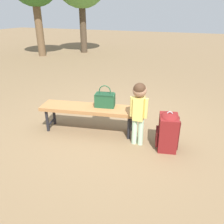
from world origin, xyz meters
The scene contains 5 objects.
ground_plane centered at (0.00, 0.00, 0.00)m, with size 40.00×40.00×0.00m, color brown.
park_bench centered at (-0.33, -0.20, 0.39)m, with size 1.65×0.71×0.45m.
handbag centered at (-0.08, -0.08, 0.58)m, with size 0.35×0.24×0.37m.
child_standing centered at (0.56, -0.30, 0.66)m, with size 0.27×0.20×0.99m.
backpack_large centered at (1.00, -0.24, 0.30)m, with size 0.37×0.41×0.60m.
Camera 1 is at (1.33, -3.27, 1.92)m, focal length 36.28 mm.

